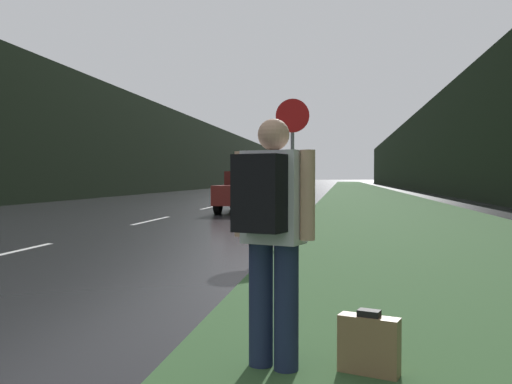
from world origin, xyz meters
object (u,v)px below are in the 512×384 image
object	(u,v)px
car_passing_near	(250,191)
delivery_truck	(284,173)
stop_sign	(292,155)
suitcase	(369,346)
hitchhiker_with_backpack	(271,227)

from	to	relation	value
car_passing_near	delivery_truck	size ratio (longest dim) A/B	0.64
stop_sign	suitcase	bearing A→B (deg)	-81.02
hitchhiker_with_backpack	suitcase	size ratio (longest dim) A/B	3.86
car_passing_near	stop_sign	bearing A→B (deg)	104.84
delivery_truck	hitchhiker_with_backpack	bearing A→B (deg)	-83.96
suitcase	car_passing_near	distance (m)	16.32
car_passing_near	delivery_truck	xyz separation A→B (m)	(-4.24, 51.06, 1.02)
hitchhiker_with_backpack	car_passing_near	size ratio (longest dim) A/B	0.37
delivery_truck	car_passing_near	bearing A→B (deg)	-85.26
stop_sign	car_passing_near	distance (m)	9.19
suitcase	hitchhiker_with_backpack	bearing A→B (deg)	-159.55
stop_sign	hitchhiker_with_backpack	bearing A→B (deg)	-85.92
stop_sign	hitchhiker_with_backpack	size ratio (longest dim) A/B	1.71
suitcase	car_passing_near	bearing A→B (deg)	121.12
hitchhiker_with_backpack	car_passing_near	distance (m)	16.21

